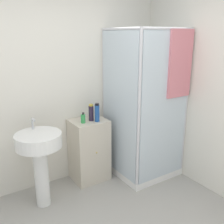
{
  "coord_description": "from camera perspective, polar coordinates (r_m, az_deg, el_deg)",
  "views": [
    {
      "loc": [
        -0.97,
        -1.41,
        1.92
      ],
      "look_at": [
        0.68,
        1.16,
        1.0
      ],
      "focal_mm": 42.0,
      "sensor_mm": 36.0,
      "label": 1
    }
  ],
  "objects": [
    {
      "name": "wall_back",
      "position": [
        3.32,
        -15.16,
        4.52
      ],
      "size": [
        6.4,
        0.06,
        2.5
      ],
      "primitive_type": "cube",
      "color": "silver",
      "rests_on": "ground_plane"
    },
    {
      "name": "soap_dispenser",
      "position": [
        3.3,
        -6.32,
        -1.43
      ],
      "size": [
        0.06,
        0.06,
        0.14
      ],
      "color": "green",
      "rests_on": "vanity_cabinet"
    },
    {
      "name": "shampoo_bottle_tall_black",
      "position": [
        3.36,
        -4.57,
        -0.14
      ],
      "size": [
        0.06,
        0.06,
        0.22
      ],
      "color": "#281E33",
      "rests_on": "vanity_cabinet"
    },
    {
      "name": "vanity_cabinet",
      "position": [
        3.56,
        -5.01,
        -8.21
      ],
      "size": [
        0.46,
        0.42,
        0.84
      ],
      "color": "beige",
      "rests_on": "ground_plane"
    },
    {
      "name": "shampoo_bottle_blue",
      "position": [
        3.32,
        -3.27,
        -0.16
      ],
      "size": [
        0.06,
        0.06,
        0.24
      ],
      "color": "#1E4C93",
      "rests_on": "vanity_cabinet"
    },
    {
      "name": "shower_enclosure",
      "position": [
        3.63,
        7.04,
        -4.85
      ],
      "size": [
        0.82,
        0.85,
        1.99
      ],
      "color": "white",
      "rests_on": "ground_plane"
    },
    {
      "name": "sink",
      "position": [
        3.03,
        -15.49,
        -8.49
      ],
      "size": [
        0.51,
        0.51,
        1.01
      ],
      "color": "white",
      "rests_on": "ground_plane"
    }
  ]
}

